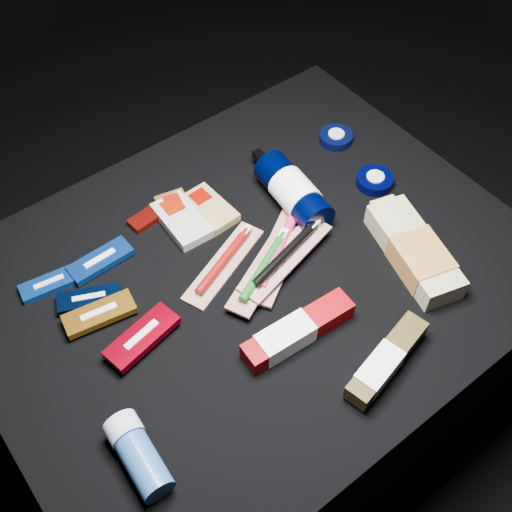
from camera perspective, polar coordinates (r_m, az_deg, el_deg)
ground at (r=1.50m, az=-0.22°, el=-10.37°), size 3.00×3.00×0.00m
cloth_table at (r=1.32m, az=-0.25°, el=-6.41°), size 0.98×0.78×0.40m
luna_bar_0 at (r=1.19m, az=-17.87°, el=-2.37°), size 0.11×0.05×0.01m
luna_bar_1 at (r=1.19m, az=-13.65°, el=-0.39°), size 0.12×0.05×0.02m
luna_bar_2 at (r=1.15m, az=-14.59°, el=-3.70°), size 0.12×0.08×0.01m
luna_bar_3 at (r=1.12m, az=-13.74°, el=-5.02°), size 0.13×0.07×0.02m
luna_bar_4 at (r=1.08m, az=-10.09°, el=-7.10°), size 0.14×0.07×0.02m
clif_bar_0 at (r=1.24m, az=-6.99°, el=3.90°), size 0.08×0.12×0.02m
clif_bar_1 at (r=1.23m, az=-6.72°, el=3.33°), size 0.07×0.13×0.02m
clif_bar_2 at (r=1.25m, az=-4.26°, el=4.36°), size 0.07×0.12×0.02m
power_bar at (r=1.25m, az=-8.64°, el=4.05°), size 0.12×0.05×0.01m
lotion_bottle at (r=1.23m, az=3.35°, el=5.69°), size 0.09×0.23×0.07m
cream_tin_upper at (r=1.39m, az=7.12°, el=10.41°), size 0.07×0.07×0.02m
cream_tin_lower at (r=1.31m, az=10.51°, el=6.63°), size 0.07×0.07×0.02m
bodywash_bottle at (r=1.19m, az=13.94°, el=0.32°), size 0.14×0.24×0.05m
deodorant_stick at (r=0.98m, az=-10.44°, el=-16.94°), size 0.06×0.13×0.05m
toothbrush_pack_0 at (r=1.16m, az=-2.82°, el=-0.49°), size 0.21×0.12×0.02m
toothbrush_pack_1 at (r=1.17m, az=2.15°, el=0.69°), size 0.24×0.17×0.03m
toothbrush_pack_2 at (r=1.13m, az=0.76°, el=-0.98°), size 0.21×0.13×0.02m
toothbrush_pack_3 at (r=1.14m, az=2.76°, el=0.14°), size 0.22×0.10×0.02m
toothpaste_carton_red at (r=1.07m, az=3.37°, el=-6.86°), size 0.21×0.06×0.04m
toothpaste_carton_green at (r=1.05m, az=11.32°, el=-9.31°), size 0.19×0.08×0.04m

